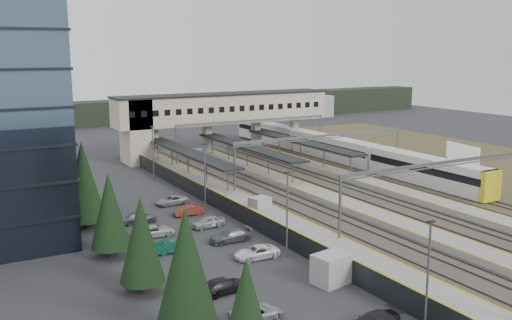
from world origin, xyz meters
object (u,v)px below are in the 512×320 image
relay_cabin_far (260,206)px  billboard (462,157)px  relay_cabin_near (332,269)px  footbridge (210,112)px  train (335,149)px

relay_cabin_far → billboard: (32.30, -1.11, 2.92)m
relay_cabin_near → billboard: 41.90m
relay_cabin_near → footbridge: bearing=74.6°
relay_cabin_near → billboard: size_ratio=0.50×
relay_cabin_far → footbridge: (10.78, 36.47, 6.93)m
footbridge → relay_cabin_near: bearing=-105.4°
train → billboard: billboard is taller
relay_cabin_far → footbridge: size_ratio=0.06×
relay_cabin_far → train: bearing=38.4°
relay_cabin_far → train: 34.58m
footbridge → billboard: footbridge is taller
billboard → train: bearing=103.0°
relay_cabin_near → relay_cabin_far: 20.85m
train → relay_cabin_near: bearing=-127.4°
relay_cabin_near → footbridge: (15.65, 56.74, 6.69)m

